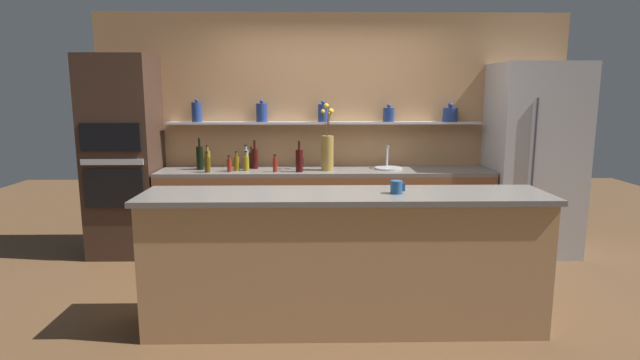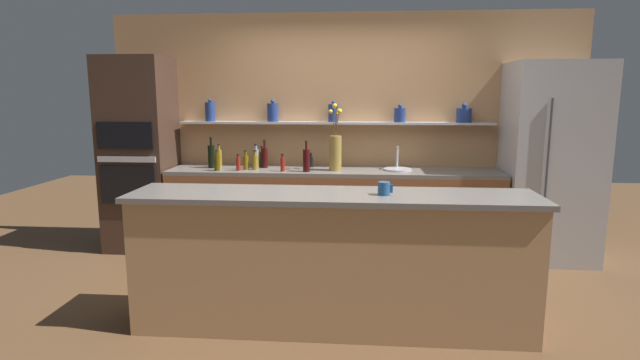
# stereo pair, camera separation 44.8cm
# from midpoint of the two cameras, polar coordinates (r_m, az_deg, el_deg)

# --- Properties ---
(ground_plane) EXTENTS (12.00, 12.00, 0.00)m
(ground_plane) POSITION_cam_midpoint_polar(r_m,az_deg,el_deg) (4.42, -0.71, -13.14)
(ground_plane) COLOR brown
(back_wall_unit) EXTENTS (5.20, 0.28, 2.60)m
(back_wall_unit) POSITION_cam_midpoint_polar(r_m,az_deg,el_deg) (5.68, -0.85, 5.57)
(back_wall_unit) COLOR tan
(back_wall_unit) RESTS_ON ground_plane
(back_counter_unit) EXTENTS (3.55, 0.62, 0.92)m
(back_counter_unit) POSITION_cam_midpoint_polar(r_m,az_deg,el_deg) (5.46, -1.80, -3.57)
(back_counter_unit) COLOR brown
(back_counter_unit) RESTS_ON ground_plane
(island_counter) EXTENTS (2.94, 0.61, 1.02)m
(island_counter) POSITION_cam_midpoint_polar(r_m,az_deg,el_deg) (3.72, -0.67, -9.20)
(island_counter) COLOR tan
(island_counter) RESTS_ON ground_plane
(refrigerator) EXTENTS (0.90, 0.73, 2.05)m
(refrigerator) POSITION_cam_midpoint_polar(r_m,az_deg,el_deg) (5.74, 21.18, 2.14)
(refrigerator) COLOR #B7B7BC
(refrigerator) RESTS_ON ground_plane
(oven_tower) EXTENTS (0.71, 0.64, 2.12)m
(oven_tower) POSITION_cam_midpoint_polar(r_m,az_deg,el_deg) (5.79, -23.64, 2.41)
(oven_tower) COLOR #3D281E
(oven_tower) RESTS_ON ground_plane
(flower_vase) EXTENTS (0.14, 0.15, 0.71)m
(flower_vase) POSITION_cam_midpoint_polar(r_m,az_deg,el_deg) (5.28, -1.57, 3.45)
(flower_vase) COLOR olive
(flower_vase) RESTS_ON back_counter_unit
(sink_fixture) EXTENTS (0.30, 0.30, 0.25)m
(sink_fixture) POSITION_cam_midpoint_polar(r_m,az_deg,el_deg) (5.41, 5.48, 1.48)
(sink_fixture) COLOR #B7B7BC
(sink_fixture) RESTS_ON back_counter_unit
(bottle_oil_0) EXTENTS (0.06, 0.06, 0.26)m
(bottle_oil_0) POSITION_cam_midpoint_polar(r_m,az_deg,el_deg) (5.60, -14.99, 2.31)
(bottle_oil_0) COLOR olive
(bottle_oil_0) RESTS_ON back_counter_unit
(bottle_oil_1) EXTENTS (0.06, 0.06, 0.23)m
(bottle_oil_1) POSITION_cam_midpoint_polar(r_m,az_deg,el_deg) (5.57, -10.12, 2.32)
(bottle_oil_1) COLOR #47380A
(bottle_oil_1) RESTS_ON back_counter_unit
(bottle_wine_2) EXTENTS (0.07, 0.07, 0.33)m
(bottle_wine_2) POSITION_cam_midpoint_polar(r_m,az_deg,el_deg) (5.20, -4.86, 2.25)
(bottle_wine_2) COLOR #380C0C
(bottle_wine_2) RESTS_ON back_counter_unit
(bottle_wine_3) EXTENTS (0.07, 0.07, 0.34)m
(bottle_wine_3) POSITION_cam_midpoint_polar(r_m,az_deg,el_deg) (5.55, -15.85, 2.47)
(bottle_wine_3) COLOR black
(bottle_wine_3) RESTS_ON back_counter_unit
(bottle_spirit_4) EXTENTS (0.06, 0.06, 0.26)m
(bottle_spirit_4) POSITION_cam_midpoint_polar(r_m,az_deg,el_deg) (5.49, -10.79, 2.40)
(bottle_spirit_4) COLOR gray
(bottle_spirit_4) RESTS_ON back_counter_unit
(bottle_sauce_5) EXTENTS (0.05, 0.05, 0.19)m
(bottle_sauce_5) POSITION_cam_midpoint_polar(r_m,az_deg,el_deg) (5.23, -7.62, 1.78)
(bottle_sauce_5) COLOR maroon
(bottle_sauce_5) RESTS_ON back_counter_unit
(bottle_sauce_6) EXTENTS (0.06, 0.06, 0.16)m
(bottle_sauce_6) POSITION_cam_midpoint_polar(r_m,az_deg,el_deg) (5.55, -4.51, 2.12)
(bottle_sauce_6) COLOR black
(bottle_sauce_6) RESTS_ON back_counter_unit
(bottle_oil_7) EXTENTS (0.06, 0.06, 0.22)m
(bottle_oil_7) POSITION_cam_midpoint_polar(r_m,az_deg,el_deg) (5.34, -15.13, 1.75)
(bottle_oil_7) COLOR #47380A
(bottle_oil_7) RESTS_ON back_counter_unit
(bottle_sauce_8) EXTENTS (0.05, 0.05, 0.18)m
(bottle_sauce_8) POSITION_cam_midpoint_polar(r_m,az_deg,el_deg) (5.32, -12.72, 1.71)
(bottle_sauce_8) COLOR maroon
(bottle_sauce_8) RESTS_ON back_counter_unit
(bottle_oil_9) EXTENTS (0.06, 0.06, 0.21)m
(bottle_oil_9) POSITION_cam_midpoint_polar(r_m,az_deg,el_deg) (5.39, -11.89, 1.89)
(bottle_oil_9) COLOR brown
(bottle_oil_9) RESTS_ON back_counter_unit
(bottle_wine_10) EXTENTS (0.07, 0.07, 0.31)m
(bottle_wine_10) POSITION_cam_midpoint_polar(r_m,az_deg,el_deg) (5.49, -9.79, 2.48)
(bottle_wine_10) COLOR #380C0C
(bottle_wine_10) RESTS_ON back_counter_unit
(bottle_oil_11) EXTENTS (0.06, 0.06, 0.21)m
(bottle_oil_11) POSITION_cam_midpoint_polar(r_m,az_deg,el_deg) (5.37, -10.82, 1.91)
(bottle_oil_11) COLOR olive
(bottle_oil_11) RESTS_ON back_counter_unit
(coffee_mug) EXTENTS (0.11, 0.09, 0.09)m
(coffee_mug) POSITION_cam_midpoint_polar(r_m,az_deg,el_deg) (3.57, 5.21, -0.85)
(coffee_mug) COLOR #235184
(coffee_mug) RESTS_ON island_counter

